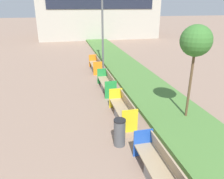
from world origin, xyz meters
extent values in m
cube|color=#4C7A38|center=(3.20, 12.00, 0.09)|extent=(2.80, 120.00, 0.18)
cube|color=#B2AD9E|center=(4.00, 32.82, 4.19)|extent=(16.51, 6.82, 8.37)
cube|color=#1E2333|center=(4.00, 29.36, 4.61)|extent=(13.87, 0.08, 1.20)
cube|color=gray|center=(0.90, 4.11, 0.21)|extent=(0.52, 0.60, 0.42)
cube|color=tan|center=(0.90, 4.11, 0.44)|extent=(0.58, 2.19, 0.05)
cube|color=tan|center=(1.17, 4.11, 0.70)|extent=(0.14, 2.10, 0.48)
cube|color=blue|center=(0.90, 5.22, 0.47)|extent=(0.62, 0.04, 0.94)
cube|color=gray|center=(0.90, 7.75, 0.21)|extent=(0.52, 0.60, 0.42)
cube|color=tan|center=(0.90, 7.75, 0.44)|extent=(0.58, 2.19, 0.05)
cube|color=tan|center=(1.17, 7.75, 0.70)|extent=(0.14, 2.10, 0.48)
cube|color=yellow|center=(0.90, 6.63, 0.47)|extent=(0.62, 0.04, 0.94)
cube|color=yellow|center=(0.90, 8.86, 0.47)|extent=(0.62, 0.04, 0.94)
cube|color=gray|center=(0.90, 11.13, 0.21)|extent=(0.52, 0.60, 0.42)
cube|color=tan|center=(0.90, 11.13, 0.44)|extent=(0.58, 2.34, 0.05)
cube|color=tan|center=(1.17, 11.13, 0.70)|extent=(0.14, 2.25, 0.48)
cube|color=#238C3D|center=(0.90, 9.94, 0.47)|extent=(0.62, 0.04, 0.94)
cube|color=#238C3D|center=(0.90, 12.32, 0.47)|extent=(0.62, 0.04, 0.94)
cube|color=gray|center=(0.90, 15.21, 0.21)|extent=(0.52, 0.60, 0.42)
cube|color=tan|center=(0.90, 15.21, 0.44)|extent=(0.58, 2.28, 0.05)
cube|color=tan|center=(1.17, 15.21, 0.70)|extent=(0.14, 2.19, 0.48)
cube|color=orange|center=(0.90, 14.05, 0.47)|extent=(0.62, 0.04, 0.94)
cube|color=orange|center=(0.90, 16.37, 0.47)|extent=(0.62, 0.04, 0.94)
cylinder|color=#4C4F51|center=(0.32, 5.93, 0.47)|extent=(0.40, 0.40, 0.93)
cylinder|color=black|center=(0.32, 5.93, 0.96)|extent=(0.41, 0.41, 0.05)
cylinder|color=#56595B|center=(1.55, 15.55, 3.68)|extent=(0.14, 0.14, 7.36)
cylinder|color=brown|center=(3.51, 7.06, 1.49)|extent=(0.10, 0.10, 2.98)
sphere|color=#38702D|center=(3.51, 7.06, 3.30)|extent=(1.19, 1.19, 1.19)
camera|label=1|loc=(-1.34, -0.23, 4.55)|focal=35.00mm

